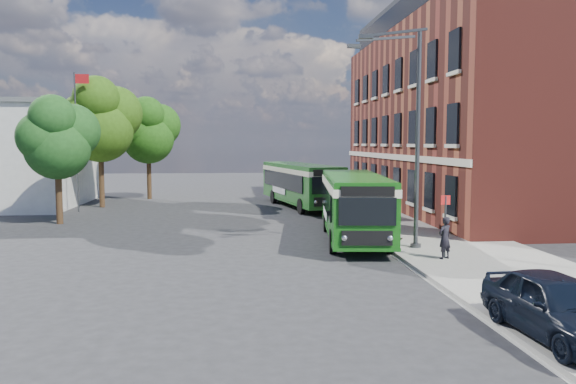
{
  "coord_description": "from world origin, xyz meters",
  "views": [
    {
      "loc": [
        -2.29,
        -24.54,
        4.49
      ],
      "look_at": [
        0.18,
        1.54,
        2.2
      ],
      "focal_mm": 35.0,
      "sensor_mm": 36.0,
      "label": 1
    }
  ],
  "objects": [
    {
      "name": "kerb_line",
      "position": [
        3.95,
        8.0,
        0.01
      ],
      "size": [
        0.12,
        48.0,
        0.01
      ],
      "primitive_type": "cube",
      "color": "beige",
      "rests_on": "ground"
    },
    {
      "name": "flagpole",
      "position": [
        -12.45,
        13.0,
        4.94
      ],
      "size": [
        0.95,
        0.1,
        9.0
      ],
      "color": "#3B3E40",
      "rests_on": "ground"
    },
    {
      "name": "parked_car",
      "position": [
        4.82,
        -12.94,
        0.88
      ],
      "size": [
        1.95,
        4.39,
        1.47
      ],
      "primitive_type": "imported",
      "rotation": [
        0.0,
        0.0,
        0.05
      ],
      "color": "black",
      "rests_on": "pavement"
    },
    {
      "name": "tree_right",
      "position": [
        -9.11,
        21.21,
        5.51
      ],
      "size": [
        4.81,
        4.58,
        8.13
      ],
      "color": "#382614",
      "rests_on": "ground"
    },
    {
      "name": "tree_mid",
      "position": [
        -11.52,
        15.54,
        6.12
      ],
      "size": [
        5.34,
        5.08,
        9.02
      ],
      "color": "#382614",
      "rests_on": "ground"
    },
    {
      "name": "tree_left",
      "position": [
        -11.98,
        7.42,
        4.81
      ],
      "size": [
        4.2,
        3.99,
        7.09
      ],
      "color": "#382614",
      "rests_on": "ground"
    },
    {
      "name": "pavement",
      "position": [
        7.0,
        8.0,
        0.07
      ],
      "size": [
        6.0,
        48.0,
        0.15
      ],
      "primitive_type": "cube",
      "color": "gray",
      "rests_on": "ground"
    },
    {
      "name": "bus_stop_sign",
      "position": [
        5.6,
        -4.2,
        1.51
      ],
      "size": [
        0.35,
        0.08,
        2.52
      ],
      "color": "#3B3E40",
      "rests_on": "ground"
    },
    {
      "name": "ground",
      "position": [
        0.0,
        0.0,
        0.0
      ],
      "size": [
        120.0,
        120.0,
        0.0
      ],
      "primitive_type": "plane",
      "color": "#242427",
      "rests_on": "ground"
    },
    {
      "name": "pedestrian_b",
      "position": [
        4.86,
        -0.04,
        0.93
      ],
      "size": [
        0.92,
        0.83,
        1.55
      ],
      "primitive_type": "imported",
      "rotation": [
        0.0,
        0.0,
        2.76
      ],
      "color": "black",
      "rests_on": "pavement"
    },
    {
      "name": "bus_front",
      "position": [
        3.2,
        0.9,
        1.83
      ],
      "size": [
        3.74,
        10.63,
        3.02
      ],
      "color": "#155A13",
      "rests_on": "ground"
    },
    {
      "name": "white_building",
      "position": [
        -18.0,
        18.0,
        3.66
      ],
      "size": [
        9.4,
        13.4,
        7.3
      ],
      "color": "beige",
      "rests_on": "ground"
    },
    {
      "name": "bus_rear",
      "position": [
        2.26,
        14.44,
        1.83
      ],
      "size": [
        4.7,
        11.72,
        3.02
      ],
      "color": "#21621F",
      "rests_on": "ground"
    },
    {
      "name": "pedestrian_a",
      "position": [
        5.52,
        -4.41,
        0.95
      ],
      "size": [
        0.69,
        0.61,
        1.59
      ],
      "primitive_type": "imported",
      "rotation": [
        0.0,
        0.0,
        3.63
      ],
      "color": "black",
      "rests_on": "pavement"
    },
    {
      "name": "brick_office",
      "position": [
        14.0,
        12.0,
        6.97
      ],
      "size": [
        12.1,
        26.0,
        14.2
      ],
      "color": "maroon",
      "rests_on": "ground"
    },
    {
      "name": "street_lamp",
      "position": [
        4.84,
        -2.0,
        4.79
      ],
      "size": [
        2.96,
        2.38,
        9.0
      ],
      "color": "#3B3E40",
      "rests_on": "ground"
    }
  ]
}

